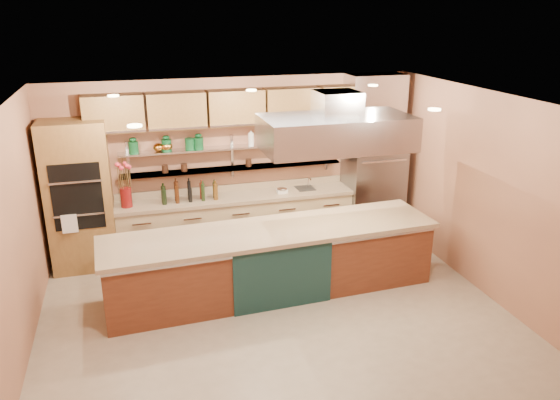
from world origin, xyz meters
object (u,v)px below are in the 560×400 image
object	(u,v)px
refrigerator	(373,178)
island	(272,261)
kitchen_scale	(282,190)
green_canister	(190,144)
copper_kettle	(158,147)
flower_vase	(126,197)

from	to	relation	value
refrigerator	island	xyz separation A→B (m)	(-2.23, -1.53, -0.58)
kitchen_scale	green_canister	bearing A→B (deg)	177.12
island	copper_kettle	distance (m)	2.57
green_canister	island	bearing A→B (deg)	-64.07
flower_vase	copper_kettle	xyz separation A→B (m)	(0.55, 0.22, 0.70)
copper_kettle	green_canister	distance (m)	0.49
island	kitchen_scale	xyz separation A→B (m)	(0.59, 1.54, 0.50)
refrigerator	island	bearing A→B (deg)	-145.54
refrigerator	green_canister	xyz separation A→B (m)	(-3.09, 0.23, 0.75)
green_canister	copper_kettle	bearing A→B (deg)	180.00
refrigerator	flower_vase	bearing A→B (deg)	179.86
island	green_canister	size ratio (longest dim) A/B	25.71
island	flower_vase	size ratio (longest dim) A/B	14.96
flower_vase	copper_kettle	bearing A→B (deg)	21.79
refrigerator	copper_kettle	bearing A→B (deg)	176.32
kitchen_scale	copper_kettle	distance (m)	2.11
island	kitchen_scale	bearing A→B (deg)	66.33
flower_vase	green_canister	size ratio (longest dim) A/B	1.72
island	green_canister	bearing A→B (deg)	113.33
island	flower_vase	bearing A→B (deg)	138.26
flower_vase	green_canister	world-z (taller)	green_canister
copper_kettle	refrigerator	bearing A→B (deg)	-3.68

